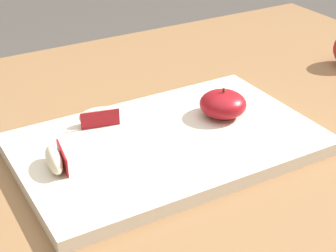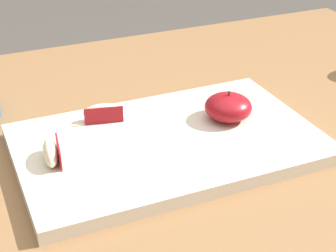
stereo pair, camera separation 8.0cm
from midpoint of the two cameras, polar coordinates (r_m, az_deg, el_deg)
name	(u,v)px [view 1 (the left image)]	position (r m, az deg, el deg)	size (l,w,h in m)	color
dining_table	(193,186)	(0.91, 0.20, -6.50)	(1.24, 0.96, 0.76)	brown
cutting_board	(168,143)	(0.81, -2.81, -1.94)	(0.45, 0.28, 0.02)	beige
apple_half_skin_up	(222,103)	(0.86, 3.08, 2.37)	(0.08, 0.08, 0.05)	maroon
apple_wedge_middle	(99,116)	(0.85, -10.01, 0.99)	(0.07, 0.04, 0.03)	beige
apple_wedge_left	(55,160)	(0.75, -14.90, -3.55)	(0.03, 0.07, 0.03)	beige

